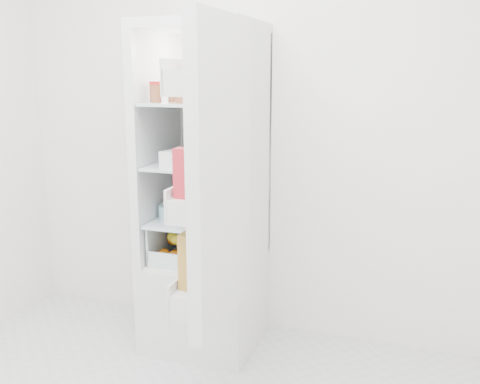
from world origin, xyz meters
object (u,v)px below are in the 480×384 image
(red_cabbage, at_px, (224,210))
(fridge_door, at_px, (215,180))
(refrigerator, at_px, (208,229))
(mushroom_bowl, at_px, (172,211))

(red_cabbage, bearing_deg, fridge_door, -73.62)
(red_cabbage, bearing_deg, refrigerator, 136.48)
(red_cabbage, distance_m, fridge_door, 0.58)
(mushroom_bowl, bearing_deg, red_cabbage, -6.53)
(red_cabbage, relative_size, fridge_door, 0.12)
(red_cabbage, distance_m, mushroom_bowl, 0.32)
(mushroom_bowl, height_order, fridge_door, fridge_door)
(fridge_door, bearing_deg, refrigerator, 25.43)
(red_cabbage, bearing_deg, mushroom_bowl, 173.47)
(refrigerator, relative_size, fridge_door, 1.38)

